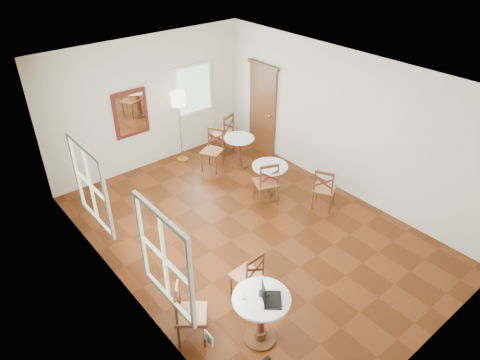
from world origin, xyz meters
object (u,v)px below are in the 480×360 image
(floor_lamp, at_px, (178,104))
(water_glass, at_px, (244,296))
(chair_back_a, at_px, (223,134))
(chair_near_a, at_px, (248,276))
(chair_mid_b, at_px, (324,189))
(chair_near_b, at_px, (190,314))
(power_adapter, at_px, (267,359))
(chair_mid_a, at_px, (266,183))
(navy_mug, at_px, (261,293))
(cafe_table_back, at_px, (239,149))
(mouse, at_px, (268,295))
(cafe_table_near, at_px, (261,314))
(cafe_table_mid, at_px, (270,178))
(laptop, at_px, (269,297))
(chair_back_b, at_px, (213,150))

(floor_lamp, bearing_deg, water_glass, -114.17)
(chair_back_a, relative_size, floor_lamp, 0.60)
(chair_near_a, relative_size, floor_lamp, 0.53)
(chair_mid_b, bearing_deg, chair_near_b, 75.13)
(chair_back_a, bearing_deg, power_adapter, 39.70)
(chair_mid_a, distance_m, navy_mug, 3.39)
(cafe_table_back, distance_m, chair_back_a, 0.79)
(chair_near_a, xyz_separation_m, mouse, (-0.30, -0.75, 0.40))
(cafe_table_back, xyz_separation_m, mouse, (-2.84, -4.03, 0.39))
(cafe_table_near, bearing_deg, water_glass, 146.48)
(cafe_table_back, height_order, water_glass, water_glass)
(chair_near_b, distance_m, water_glass, 0.87)
(chair_mid_a, relative_size, power_adapter, 10.22)
(chair_mid_a, relative_size, chair_mid_b, 1.06)
(cafe_table_mid, bearing_deg, laptop, -133.31)
(cafe_table_back, bearing_deg, mouse, -125.12)
(laptop, relative_size, mouse, 4.49)
(chair_mid_a, xyz_separation_m, chair_back_b, (0.01, 1.83, -0.01))
(laptop, distance_m, water_glass, 0.32)
(chair_mid_b, relative_size, water_glass, 8.92)
(chair_near_b, relative_size, chair_mid_b, 1.01)
(cafe_table_back, distance_m, chair_mid_a, 1.64)
(chair_mid_b, distance_m, floor_lamp, 3.82)
(cafe_table_back, bearing_deg, laptop, -125.07)
(floor_lamp, relative_size, navy_mug, 16.54)
(mouse, bearing_deg, cafe_table_back, 59.39)
(laptop, bearing_deg, water_glass, 87.26)
(navy_mug, bearing_deg, chair_near_a, 62.51)
(chair_mid_b, height_order, navy_mug, chair_mid_b)
(laptop, xyz_separation_m, power_adapter, (-0.20, -0.22, -0.88))
(cafe_table_near, relative_size, chair_mid_a, 0.85)
(water_glass, bearing_deg, chair_back_b, 58.40)
(floor_lamp, xyz_separation_m, laptop, (-2.00, -5.20, -0.56))
(chair_near_b, distance_m, power_adapter, 1.22)
(chair_back_b, bearing_deg, floor_lamp, 175.54)
(chair_back_a, distance_m, floor_lamp, 1.42)
(chair_near_b, xyz_separation_m, mouse, (0.81, -0.70, 0.39))
(chair_mid_b, height_order, water_glass, water_glass)
(chair_mid_b, bearing_deg, laptop, 90.29)
(cafe_table_near, height_order, chair_near_a, chair_near_a)
(cafe_table_mid, distance_m, power_adapter, 3.99)
(chair_mid_a, bearing_deg, cafe_table_near, 67.65)
(chair_mid_b, height_order, chair_back_a, chair_back_a)
(chair_near_b, height_order, navy_mug, chair_near_b)
(chair_near_a, height_order, chair_near_b, chair_near_b)
(cafe_table_near, distance_m, cafe_table_back, 4.95)
(chair_near_b, bearing_deg, power_adapter, -111.95)
(laptop, height_order, power_adapter, laptop)
(floor_lamp, distance_m, mouse, 5.54)
(cafe_table_mid, bearing_deg, cafe_table_near, -134.85)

